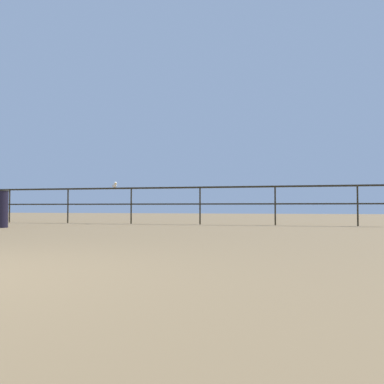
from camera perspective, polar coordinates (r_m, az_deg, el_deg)
pier_railing at (r=12.27m, az=1.08°, el=-0.59°), size 21.44×0.05×1.10m
seagull_on_rail at (r=13.15m, az=-10.35°, el=0.93°), size 0.26×0.32×0.17m
trash_bin at (r=11.31m, az=-24.40°, el=-2.03°), size 0.39×0.39×0.93m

